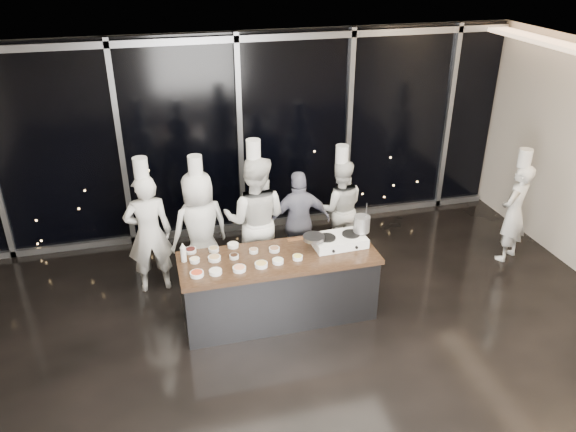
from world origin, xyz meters
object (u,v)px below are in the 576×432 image
(frying_pan, at_px, (313,238))
(chef_left, at_px, (200,228))
(chef_side, at_px, (514,211))
(chef_center, at_px, (255,219))
(demo_counter, at_px, (279,286))
(guest, at_px, (299,222))
(chef_far_left, at_px, (149,232))
(chef_right, at_px, (340,207))
(stove, at_px, (339,240))
(stock_pot, at_px, (362,224))

(frying_pan, relative_size, chef_left, 0.25)
(chef_side, bearing_deg, chef_center, -36.69)
(demo_counter, relative_size, frying_pan, 5.11)
(guest, height_order, chef_side, chef_side)
(demo_counter, xyz_separation_m, frying_pan, (0.46, 0.06, 0.61))
(demo_counter, height_order, chef_far_left, chef_far_left)
(chef_far_left, height_order, chef_right, chef_far_left)
(guest, bearing_deg, chef_side, 173.22)
(demo_counter, bearing_deg, chef_center, 95.19)
(chef_far_left, xyz_separation_m, guest, (2.10, -0.01, -0.11))
(frying_pan, relative_size, chef_right, 0.27)
(frying_pan, distance_m, chef_left, 1.66)
(chef_left, distance_m, chef_side, 4.59)
(stove, height_order, chef_right, chef_right)
(chef_far_left, height_order, chef_center, chef_center)
(demo_counter, height_order, stock_pot, stock_pot)
(stock_pot, bearing_deg, chef_left, 153.88)
(demo_counter, xyz_separation_m, chef_right, (1.28, 1.34, 0.32))
(demo_counter, relative_size, chef_side, 1.40)
(frying_pan, bearing_deg, chef_center, 118.32)
(demo_counter, bearing_deg, chef_far_left, 144.89)
(chef_far_left, bearing_deg, chef_right, -176.65)
(chef_far_left, relative_size, chef_left, 1.02)
(stove, relative_size, chef_far_left, 0.35)
(stock_pot, bearing_deg, chef_right, 82.99)
(frying_pan, height_order, chef_right, chef_right)
(stock_pot, distance_m, guest, 1.17)
(chef_far_left, bearing_deg, guest, 177.65)
(stove, bearing_deg, chef_far_left, 154.35)
(frying_pan, bearing_deg, chef_side, 5.72)
(chef_right, bearing_deg, stove, 80.62)
(demo_counter, height_order, chef_right, chef_right)
(frying_pan, relative_size, chef_center, 0.23)
(frying_pan, bearing_deg, guest, 81.08)
(guest, distance_m, chef_side, 3.19)
(stove, distance_m, chef_far_left, 2.54)
(frying_pan, distance_m, chef_right, 1.55)
(demo_counter, xyz_separation_m, chef_far_left, (-1.53, 1.07, 0.42))
(stove, bearing_deg, stock_pot, 2.55)
(frying_pan, height_order, chef_side, chef_side)
(chef_right, bearing_deg, chef_far_left, 16.29)
(demo_counter, relative_size, chef_center, 1.18)
(stock_pot, height_order, chef_right, chef_right)
(demo_counter, relative_size, stove, 3.58)
(chef_center, height_order, chef_side, chef_center)
(frying_pan, relative_size, stock_pot, 2.30)
(demo_counter, bearing_deg, chef_right, 46.44)
(guest, bearing_deg, chef_center, 10.82)
(stove, bearing_deg, chef_side, 6.32)
(stove, distance_m, chef_left, 1.93)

